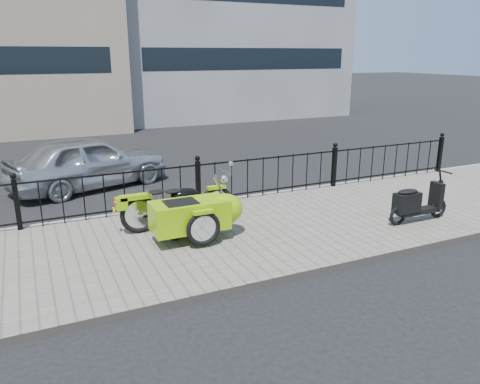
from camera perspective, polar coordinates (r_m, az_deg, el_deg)
name	(u,v)px	position (r m, az deg, el deg)	size (l,w,h in m)	color
ground	(222,230)	(9.00, -2.19, -4.60)	(120.00, 120.00, 0.00)	black
sidewalk	(233,235)	(8.55, -0.89, -5.32)	(30.00, 3.80, 0.12)	#675F57
curb	(197,205)	(10.24, -5.32, -1.63)	(30.00, 0.10, 0.12)	gray
iron_fence	(198,184)	(9.97, -5.12, 1.02)	(14.11, 0.11, 1.08)	black
motorcycle_sidecar	(197,211)	(8.22, -5.31, -2.33)	(2.28, 1.48, 0.98)	black
scooter	(416,203)	(9.53, 20.63, -1.31)	(1.42, 0.41, 0.96)	black
spare_tire	(176,221)	(8.16, -7.78, -3.57)	(0.67, 0.67, 0.10)	black
sedan_car	(89,162)	(12.20, -17.97, 3.52)	(1.57, 3.89, 1.33)	silver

